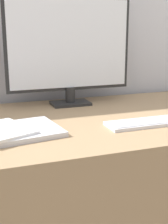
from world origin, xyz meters
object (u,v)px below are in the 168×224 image
at_px(monitor, 70,48).
at_px(laptop, 9,133).
at_px(ereader, 2,130).
at_px(keyboard, 151,122).

height_order(monitor, laptop, monitor).
distance_m(monitor, laptop, 0.52).
bearing_deg(ereader, laptop, 13.10).
height_order(keyboard, laptop, laptop).
xyz_separation_m(keyboard, laptop, (-0.49, 0.04, 0.00)).
distance_m(monitor, keyboard, 0.49).
distance_m(keyboard, laptop, 0.49).
height_order(monitor, ereader, monitor).
xyz_separation_m(monitor, ereader, (-0.33, -0.34, -0.23)).
bearing_deg(ereader, keyboard, -4.50).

